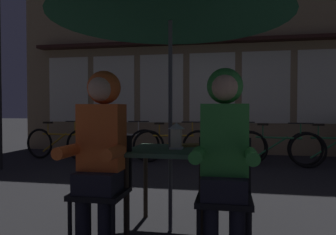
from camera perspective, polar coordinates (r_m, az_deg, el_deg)
name	(u,v)px	position (r m, az deg, el deg)	size (l,w,h in m)	color
ground_plane	(170,231)	(3.05, 0.41, -19.44)	(60.00, 60.00, 0.00)	#232326
cafe_table	(170,160)	(2.89, 0.42, -7.52)	(0.72, 0.72, 0.74)	#42664C
lantern	(176,135)	(2.84, 1.50, -3.15)	(0.11, 0.11, 0.23)	white
chair_left	(104,184)	(2.70, -11.33, -11.42)	(0.40, 0.40, 0.87)	black
chair_right	(224,189)	(2.51, 9.95, -12.40)	(0.40, 0.40, 0.87)	black
person_left_hooded	(101,140)	(2.59, -11.85, -3.96)	(0.45, 0.56, 1.40)	black
person_right_hooded	(224,143)	(2.39, 9.97, -4.40)	(0.45, 0.56, 1.40)	black
shopfront_building	(213,29)	(8.45, 7.94, 15.19)	(10.00, 0.93, 6.20)	#937A56
bicycle_nearest	(59,143)	(7.32, -18.72, -4.38)	(1.67, 0.24, 0.84)	black
bicycle_second	(120,144)	(6.90, -8.51, -4.67)	(1.64, 0.46, 0.84)	black
bicycle_third	(173,145)	(6.59, 0.92, -4.95)	(1.67, 0.28, 0.84)	black
bicycle_fourth	(224,146)	(6.60, 9.82, -4.96)	(1.68, 0.16, 0.84)	black
bicycle_fifth	(278,148)	(6.47, 18.93, -5.15)	(1.66, 0.35, 0.84)	black
bicycle_furthest	(334,149)	(6.78, 27.38, -4.94)	(1.68, 0.11, 0.84)	black
book	(192,145)	(3.05, 4.25, -4.89)	(0.20, 0.14, 0.02)	olive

